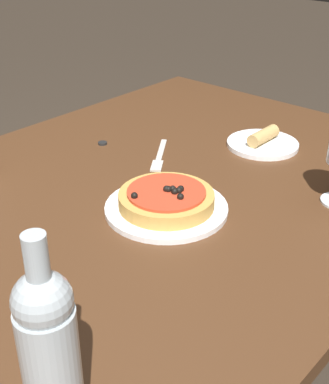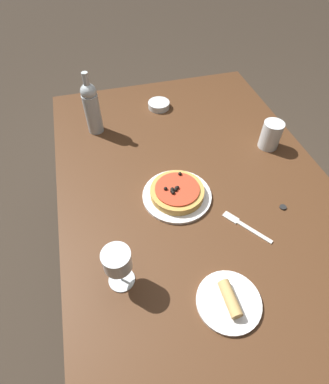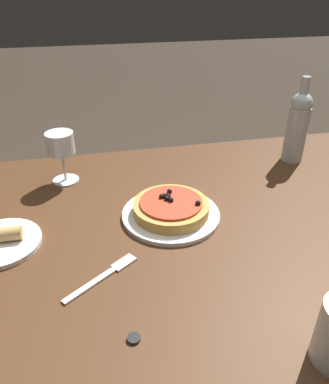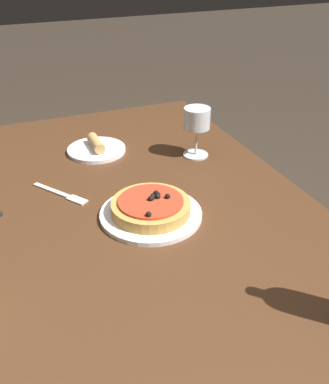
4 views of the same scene
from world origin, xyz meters
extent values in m
cube|color=#4C2D19|center=(0.00, 0.00, 0.70)|extent=(1.58, 1.04, 0.03)
cylinder|color=#4C2D19|center=(-0.73, -0.46, 0.34)|extent=(0.06, 0.06, 0.68)
cylinder|color=white|center=(0.03, -0.09, 0.73)|extent=(0.26, 0.26, 0.01)
cylinder|color=gold|center=(0.03, -0.09, 0.75)|extent=(0.20, 0.20, 0.03)
cylinder|color=red|center=(0.03, -0.09, 0.76)|extent=(0.16, 0.16, 0.01)
sphere|color=black|center=(0.02, -0.13, 0.77)|extent=(0.01, 0.01, 0.01)
sphere|color=black|center=(0.03, -0.09, 0.77)|extent=(0.01, 0.01, 0.01)
sphere|color=black|center=(0.03, -0.11, 0.77)|extent=(0.01, 0.01, 0.01)
sphere|color=black|center=(0.05, -0.11, 0.77)|extent=(0.01, 0.01, 0.01)
sphere|color=black|center=(0.03, -0.09, 0.77)|extent=(0.01, 0.01, 0.01)
sphere|color=black|center=(0.04, -0.10, 0.77)|extent=(0.01, 0.01, 0.01)
sphere|color=black|center=(0.04, -0.11, 0.77)|extent=(0.01, 0.01, 0.01)
sphere|color=black|center=(-0.04, -0.06, 0.77)|extent=(0.01, 0.01, 0.01)
cylinder|color=silver|center=(0.30, -0.34, 0.72)|extent=(0.08, 0.08, 0.00)
cylinder|color=silver|center=(0.30, -0.34, 0.77)|extent=(0.01, 0.01, 0.09)
cylinder|color=silver|center=(0.30, -0.34, 0.84)|extent=(0.08, 0.08, 0.06)
cylinder|color=#B2BCC1|center=(-0.45, -0.33, 0.81)|extent=(0.07, 0.07, 0.18)
sphere|color=#B2BCC1|center=(-0.45, -0.33, 0.92)|extent=(0.07, 0.07, 0.07)
cylinder|color=#B2BCC1|center=(-0.45, -0.33, 0.96)|extent=(0.03, 0.03, 0.07)
cube|color=beige|center=(0.25, 0.12, 0.72)|extent=(0.11, 0.09, 0.00)
cube|color=beige|center=(0.17, 0.07, 0.72)|extent=(0.06, 0.05, 0.00)
cylinder|color=white|center=(0.44, -0.06, 0.73)|extent=(0.19, 0.19, 0.01)
cylinder|color=black|center=(0.18, 0.27, 0.72)|extent=(0.02, 0.02, 0.01)
camera|label=1|loc=(-0.69, -0.72, 1.28)|focal=50.00mm
camera|label=2|loc=(0.70, -0.32, 1.58)|focal=28.00mm
camera|label=3|loc=(0.21, 0.70, 1.28)|focal=35.00mm
camera|label=4|loc=(-0.85, 0.23, 1.34)|focal=42.00mm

